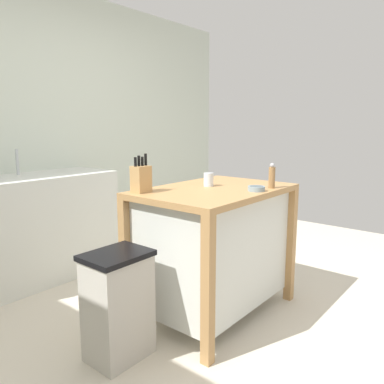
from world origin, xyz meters
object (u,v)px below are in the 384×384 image
kitchen_island (214,244)px  drinking_cup (209,180)px  bowl_ceramic_wide (256,188)px  sink_faucet (17,162)px  knife_block (141,178)px  trash_bin (118,305)px  pepper_grinder (272,176)px

kitchen_island → drinking_cup: (0.04, 0.08, 0.44)m
bowl_ceramic_wide → sink_faucet: size_ratio=0.51×
kitchen_island → knife_block: 0.70m
kitchen_island → trash_bin: 0.82m
bowl_ceramic_wide → pepper_grinder: size_ratio=0.65×
bowl_ceramic_wide → pepper_grinder: bearing=-7.5°
knife_block → pepper_grinder: 0.89m
kitchen_island → knife_block: (-0.43, 0.27, 0.49)m
kitchen_island → bowl_ceramic_wide: bearing=-74.3°
bowl_ceramic_wide → drinking_cup: (-0.04, 0.36, 0.03)m
drinking_cup → pepper_grinder: 0.44m
kitchen_island → drinking_cup: drinking_cup is taller
drinking_cup → sink_faucet: size_ratio=0.43×
trash_bin → sink_faucet: 1.76m
knife_block → bowl_ceramic_wide: size_ratio=2.20×
kitchen_island → trash_bin: kitchen_island is taller
kitchen_island → sink_faucet: size_ratio=5.00×
bowl_ceramic_wide → sink_faucet: 2.07m
pepper_grinder → knife_block: bearing=139.8°
knife_block → bowl_ceramic_wide: knife_block is taller
knife_block → sink_faucet: knife_block is taller
knife_block → drinking_cup: bearing=-21.9°
knife_block → kitchen_island: bearing=-32.1°
kitchen_island → trash_bin: size_ratio=1.75×
knife_block → drinking_cup: size_ratio=2.60×
kitchen_island → drinking_cup: 0.45m
drinking_cup → pepper_grinder: size_ratio=0.55×
trash_bin → sink_faucet: (0.25, 1.60, 0.70)m
knife_block → pepper_grinder: size_ratio=1.43×
pepper_grinder → trash_bin: size_ratio=0.27×
kitchen_island → knife_block: bearing=147.9°
pepper_grinder → sink_faucet: size_ratio=0.78×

